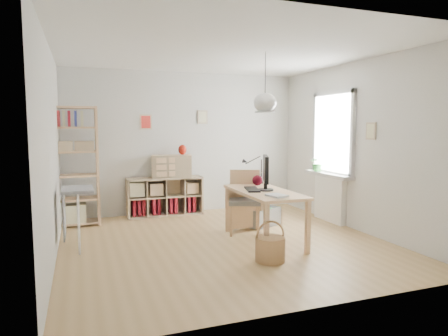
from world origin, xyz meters
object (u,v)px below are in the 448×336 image
object	(u,v)px
cube_shelf	(163,199)
tall_bookshelf	(73,161)
storage_chest	(258,213)
monitor	(266,171)
drawer_chest	(172,166)
desk	(264,197)
chair	(245,197)

from	to	relation	value
cube_shelf	tall_bookshelf	distance (m)	1.77
cube_shelf	storage_chest	world-z (taller)	cube_shelf
cube_shelf	monitor	world-z (taller)	monitor
storage_chest	drawer_chest	bearing A→B (deg)	110.28
desk	storage_chest	distance (m)	1.11
monitor	tall_bookshelf	bearing A→B (deg)	166.16
cube_shelf	drawer_chest	world-z (taller)	drawer_chest
desk	cube_shelf	bearing A→B (deg)	114.61
cube_shelf	monitor	xyz separation A→B (m)	(1.05, -2.22, 0.73)
tall_bookshelf	chair	xyz separation A→B (m)	(2.53, -1.37, -0.53)
monitor	drawer_chest	size ratio (longest dim) A/B	0.75
tall_bookshelf	storage_chest	xyz separation A→B (m)	(2.94, -1.00, -0.88)
chair	drawer_chest	world-z (taller)	drawer_chest
cube_shelf	monitor	size ratio (longest dim) A/B	2.54
cube_shelf	tall_bookshelf	world-z (taller)	tall_bookshelf
cube_shelf	chair	world-z (taller)	chair
desk	monitor	world-z (taller)	monitor
tall_bookshelf	storage_chest	size ratio (longest dim) A/B	2.35
tall_bookshelf	storage_chest	distance (m)	3.23
desk	cube_shelf	world-z (taller)	desk
cube_shelf	storage_chest	size ratio (longest dim) A/B	1.65
desk	storage_chest	world-z (taller)	desk
desk	drawer_chest	bearing A→B (deg)	111.47
storage_chest	monitor	xyz separation A→B (m)	(-0.33, -0.94, 0.83)
drawer_chest	tall_bookshelf	bearing A→B (deg)	-159.06
desk	drawer_chest	world-z (taller)	drawer_chest
storage_chest	monitor	size ratio (longest dim) A/B	1.54
desk	drawer_chest	xyz separation A→B (m)	(-0.86, 2.19, 0.27)
chair	monitor	distance (m)	0.74
drawer_chest	desk	bearing A→B (deg)	-55.51
desk	cube_shelf	size ratio (longest dim) A/B	1.07
chair	monitor	xyz separation A→B (m)	(0.09, -0.57, 0.47)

